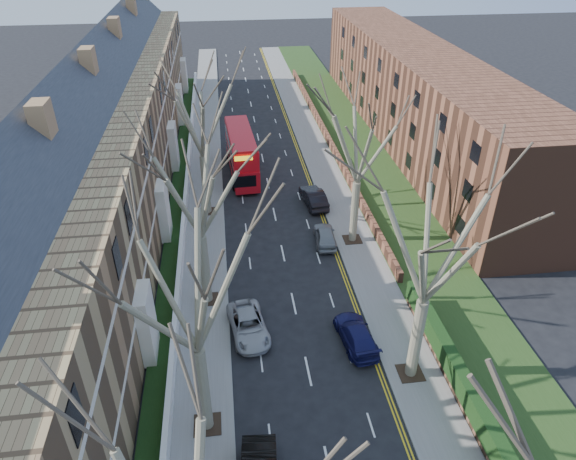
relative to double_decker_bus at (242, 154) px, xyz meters
name	(u,v)px	position (x,y,z in m)	size (l,w,h in m)	color
pavement_left	(206,160)	(-3.68, 3.58, -2.04)	(3.00, 102.00, 0.12)	slate
pavement_right	(318,154)	(8.32, 3.58, -2.04)	(3.00, 102.00, 0.12)	slate
terrace_left	(109,145)	(-11.33, -4.42, 3.43)	(9.70, 78.00, 13.60)	#8E6A48
flats_right	(414,94)	(19.78, 7.58, 2.88)	(13.97, 54.00, 10.00)	brown
wall_hedge_right	(497,452)	(10.02, -33.42, -0.98)	(0.70, 24.00, 1.80)	brown
front_wall_left	(186,192)	(-5.33, -4.42, -1.48)	(0.30, 78.00, 1.00)	white
grass_verge_right	(359,152)	(12.82, 3.58, -1.95)	(6.00, 102.00, 0.06)	#233D16
tree_left_mid	(189,277)	(-3.38, -29.42, 7.46)	(10.50, 10.50, 14.71)	#6A634C
tree_left_far	(195,178)	(-3.38, -19.42, 7.14)	(10.15, 10.15, 14.22)	#6A634C
tree_left_dist	(198,106)	(-3.38, -7.42, 7.46)	(10.50, 10.50, 14.71)	#6A634C
tree_right_mid	(436,233)	(8.02, -27.42, 7.46)	(10.50, 10.50, 14.71)	#6A634C
tree_right_far	(361,131)	(8.02, -13.42, 7.14)	(10.15, 10.15, 14.22)	#6A634C
double_decker_bus	(242,154)	(0.00, 0.00, 0.00)	(3.01, 10.28, 4.28)	red
car_left_far	(248,325)	(-0.85, -22.87, -1.46)	(2.14, 4.63, 1.29)	#9FA0A4
car_right_near	(356,334)	(5.55, -24.51, -1.45)	(1.82, 4.47, 1.30)	#15164C
car_right_mid	(325,236)	(5.79, -13.40, -1.43)	(1.58, 3.92, 1.33)	gray
car_right_far	(314,197)	(5.96, -7.17, -1.35)	(1.59, 4.55, 1.50)	black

